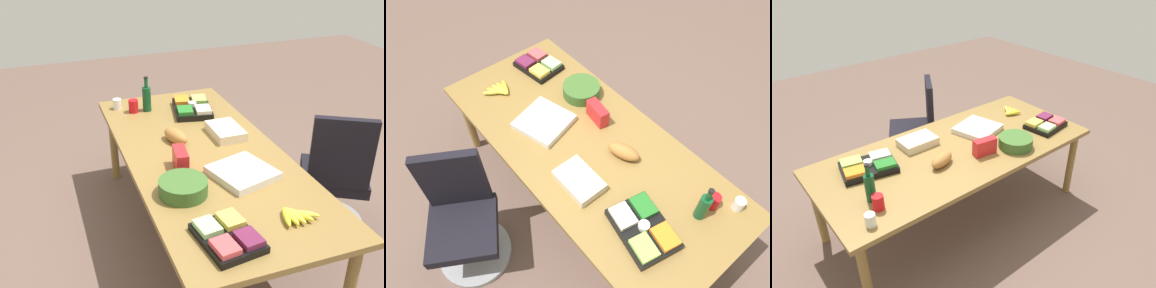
# 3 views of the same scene
# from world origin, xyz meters

# --- Properties ---
(ground_plane) EXTENTS (10.00, 10.00, 0.00)m
(ground_plane) POSITION_xyz_m (0.00, 0.00, 0.00)
(ground_plane) COLOR brown
(conference_table) EXTENTS (2.43, 1.08, 0.74)m
(conference_table) POSITION_xyz_m (0.00, 0.00, 0.68)
(conference_table) COLOR olive
(conference_table) RESTS_ON ground
(office_chair) EXTENTS (0.66, 0.66, 1.02)m
(office_chair) POSITION_xyz_m (0.20, 0.98, 0.39)
(office_chair) COLOR gray
(office_chair) RESTS_ON ground
(fruit_platter) EXTENTS (0.39, 0.32, 0.07)m
(fruit_platter) POSITION_xyz_m (0.92, -0.23, 0.78)
(fruit_platter) COLOR black
(fruit_platter) RESTS_ON conference_table
(salad_bowl) EXTENTS (0.31, 0.31, 0.10)m
(salad_bowl) POSITION_xyz_m (0.43, -0.30, 0.79)
(salad_bowl) COLOR #3A6328
(salad_bowl) RESTS_ON conference_table
(pizza_box) EXTENTS (0.44, 0.44, 0.05)m
(pizza_box) POSITION_xyz_m (0.36, 0.12, 0.77)
(pizza_box) COLOR silver
(pizza_box) RESTS_ON conference_table
(red_solo_cup) EXTENTS (0.09, 0.09, 0.11)m
(red_solo_cup) POSITION_xyz_m (-0.89, -0.30, 0.80)
(red_solo_cup) COLOR red
(red_solo_cup) RESTS_ON conference_table
(wine_bottle) EXTENTS (0.08, 0.08, 0.30)m
(wine_bottle) POSITION_xyz_m (-0.89, -0.18, 0.86)
(wine_bottle) COLOR #104823
(wine_bottle) RESTS_ON conference_table
(bread_loaf) EXTENTS (0.26, 0.18, 0.10)m
(bread_loaf) POSITION_xyz_m (-0.24, -0.13, 0.79)
(bread_loaf) COLOR #A86D33
(bread_loaf) RESTS_ON conference_table
(sheet_cake) EXTENTS (0.32, 0.22, 0.07)m
(sheet_cake) POSITION_xyz_m (-0.22, 0.26, 0.78)
(sheet_cake) COLOR beige
(sheet_cake) RESTS_ON conference_table
(veggie_tray) EXTENTS (0.47, 0.38, 0.09)m
(veggie_tray) POSITION_xyz_m (-0.74, 0.17, 0.78)
(veggie_tray) COLOR black
(veggie_tray) RESTS_ON conference_table
(paper_cup) EXTENTS (0.08, 0.08, 0.09)m
(paper_cup) POSITION_xyz_m (-1.01, -0.41, 0.79)
(paper_cup) COLOR white
(paper_cup) RESTS_ON conference_table
(chip_bag_red) EXTENTS (0.21, 0.11, 0.14)m
(chip_bag_red) POSITION_xyz_m (0.14, -0.22, 0.81)
(chip_bag_red) COLOR red
(chip_bag_red) RESTS_ON conference_table
(banana_bunch) EXTENTS (0.18, 0.23, 0.04)m
(banana_bunch) POSITION_xyz_m (0.88, 0.20, 0.77)
(banana_bunch) COLOR yellow
(banana_bunch) RESTS_ON conference_table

